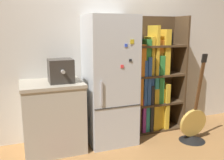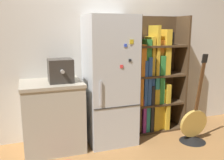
{
  "view_description": "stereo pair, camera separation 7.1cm",
  "coord_description": "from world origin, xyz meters",
  "px_view_note": "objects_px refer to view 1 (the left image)",
  "views": [
    {
      "loc": [
        -1.11,
        -2.91,
        1.53
      ],
      "look_at": [
        0.04,
        0.15,
        0.85
      ],
      "focal_mm": 40.0,
      "sensor_mm": 36.0,
      "label": 1
    },
    {
      "loc": [
        -1.04,
        -2.94,
        1.53
      ],
      "look_at": [
        0.04,
        0.15,
        0.85
      ],
      "focal_mm": 40.0,
      "sensor_mm": 36.0,
      "label": 2
    }
  ],
  "objects_px": {
    "refrigerator": "(110,80)",
    "bookshelf": "(152,81)",
    "guitar": "(193,129)",
    "espresso_machine": "(61,71)"
  },
  "relations": [
    {
      "from": "refrigerator",
      "to": "espresso_machine",
      "type": "xyz_separation_m",
      "value": [
        -0.65,
        -0.04,
        0.17
      ]
    },
    {
      "from": "guitar",
      "to": "espresso_machine",
      "type": "bearing_deg",
      "value": 166.85
    },
    {
      "from": "refrigerator",
      "to": "bookshelf",
      "type": "bearing_deg",
      "value": 10.91
    },
    {
      "from": "bookshelf",
      "to": "guitar",
      "type": "distance_m",
      "value": 0.88
    },
    {
      "from": "bookshelf",
      "to": "espresso_machine",
      "type": "distance_m",
      "value": 1.41
    },
    {
      "from": "guitar",
      "to": "bookshelf",
      "type": "bearing_deg",
      "value": 120.05
    },
    {
      "from": "refrigerator",
      "to": "bookshelf",
      "type": "xyz_separation_m",
      "value": [
        0.72,
        0.14,
        -0.1
      ]
    },
    {
      "from": "guitar",
      "to": "refrigerator",
      "type": "bearing_deg",
      "value": 157.49
    },
    {
      "from": "espresso_machine",
      "to": "guitar",
      "type": "height_order",
      "value": "guitar"
    },
    {
      "from": "refrigerator",
      "to": "espresso_machine",
      "type": "bearing_deg",
      "value": -176.45
    }
  ]
}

